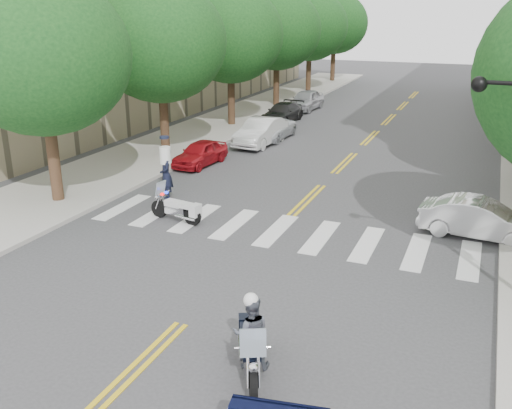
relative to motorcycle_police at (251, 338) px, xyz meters
The scene contains 17 objects.
ground 2.67m from the motorcycle_police, 154.01° to the left, with size 140.00×140.00×0.00m, color #38383A.
sidewalk_left 25.95m from the motorcycle_police, 117.01° to the left, with size 5.00×60.00×0.15m, color #9E9991.
tree_l_0 13.99m from the motorcycle_police, 147.31° to the left, with size 6.40×6.40×8.45m.
tree_l_1 19.32m from the motorcycle_police, 126.25° to the left, with size 6.40×6.40×8.45m.
tree_l_2 26.06m from the motorcycle_police, 115.62° to the left, with size 6.40×6.40×8.45m.
tree_l_3 33.36m from the motorcycle_police, 109.60° to the left, with size 6.40×6.40×8.45m.
tree_l_4 40.92m from the motorcycle_police, 105.82° to the left, with size 6.40×6.40×8.45m.
tree_l_5 48.63m from the motorcycle_police, 103.24° to the left, with size 6.40×6.40×8.45m.
motorcycle_police is the anchor object (origin of this frame).
motorcycle_parked 9.11m from the motorcycle_police, 128.84° to the left, with size 2.12×0.69×1.37m.
officer_standing 11.64m from the motorcycle_police, 129.26° to the left, with size 0.75×0.49×2.05m, color black.
convertible 10.44m from the motorcycle_police, 67.02° to the left, with size 1.35×3.87×1.28m, color silver.
parked_car_a 16.52m from the motorcycle_police, 121.30° to the left, with size 1.38×3.43×1.17m, color #AD121A.
parked_car_b 20.52m from the motorcycle_police, 111.38° to the left, with size 1.52×4.36×1.44m, color silver.
parked_car_c 21.93m from the motorcycle_police, 109.95° to the left, with size 1.87×4.06×1.13m, color silver.
parked_car_d 27.01m from the motorcycle_police, 108.52° to the left, with size 1.70×4.18×1.21m, color black.
parked_car_e 31.79m from the motorcycle_police, 105.66° to the left, with size 1.70×4.22×1.44m, color #A9A9AF.
Camera 1 is at (6.20, -10.35, 7.22)m, focal length 40.00 mm.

